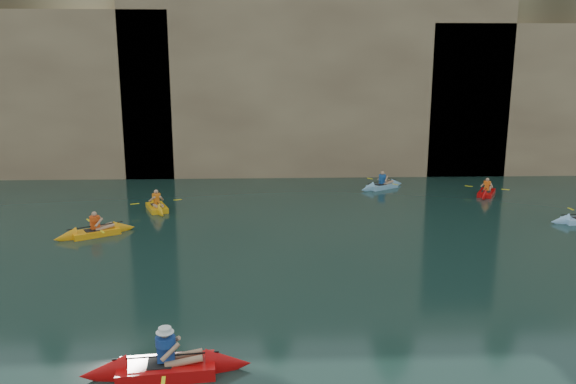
{
  "coord_description": "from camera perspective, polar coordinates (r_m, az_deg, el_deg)",
  "views": [
    {
      "loc": [
        -1.26,
        -13.3,
        6.95
      ],
      "look_at": [
        -0.56,
        4.15,
        3.0
      ],
      "focal_mm": 35.0,
      "sensor_mm": 36.0,
      "label": 1
    }
  ],
  "objects": [
    {
      "name": "kayaker_ltblue_mid",
      "position": [
        32.87,
        9.54,
        0.63
      ],
      "size": [
        3.14,
        2.43,
        1.25
      ],
      "rotation": [
        0.0,
        0.0,
        0.58
      ],
      "color": "#7EB2D3",
      "rests_on": "ground"
    },
    {
      "name": "kayaker_yellow",
      "position": [
        28.28,
        -13.18,
        -1.5
      ],
      "size": [
        2.36,
        3.18,
        1.28
      ],
      "rotation": [
        0.0,
        0.0,
        -1.2
      ],
      "color": "#F5AF14",
      "rests_on": "ground"
    },
    {
      "name": "main_kayaker",
      "position": [
        13.75,
        -12.22,
        -17.01
      ],
      "size": [
        3.96,
        2.6,
        1.45
      ],
      "rotation": [
        0.0,
        0.0,
        0.11
      ],
      "color": "red",
      "rests_on": "ground"
    },
    {
      "name": "sea_cave_east",
      "position": [
        37.3,
        15.35,
        5.05
      ],
      "size": [
        5.0,
        1.0,
        4.5
      ],
      "primitive_type": "cube",
      "color": "black",
      "rests_on": "ground"
    },
    {
      "name": "kayaker_red_far",
      "position": [
        32.65,
        19.51,
        -0.03
      ],
      "size": [
        2.18,
        3.16,
        1.18
      ],
      "rotation": [
        0.0,
        0.0,
        1.06
      ],
      "color": "red",
      "rests_on": "ground"
    },
    {
      "name": "kayaker_orange",
      "position": [
        24.82,
        -18.96,
        -3.85
      ],
      "size": [
        3.27,
        2.43,
        1.28
      ],
      "rotation": [
        0.0,
        0.0,
        0.55
      ],
      "color": "#FF9F10",
      "rests_on": "ground"
    },
    {
      "name": "ground",
      "position": [
        15.06,
        2.85,
        -14.76
      ],
      "size": [
        160.0,
        160.0,
        0.0
      ],
      "primitive_type": "plane",
      "color": "black",
      "rests_on": "ground"
    },
    {
      "name": "cliff_slab_center",
      "position": [
        36.07,
        2.94,
        10.74
      ],
      "size": [
        24.0,
        2.4,
        11.4
      ],
      "primitive_type": "cube",
      "color": "tan",
      "rests_on": "ground"
    },
    {
      "name": "cliff",
      "position": [
        43.33,
        -0.64,
        11.49
      ],
      "size": [
        70.0,
        16.0,
        12.0
      ],
      "primitive_type": "cube",
      "color": "tan",
      "rests_on": "ground"
    },
    {
      "name": "sea_cave_center",
      "position": [
        35.76,
        -6.68,
        4.05
      ],
      "size": [
        3.5,
        1.0,
        3.2
      ],
      "primitive_type": "cube",
      "color": "black",
      "rests_on": "ground"
    }
  ]
}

